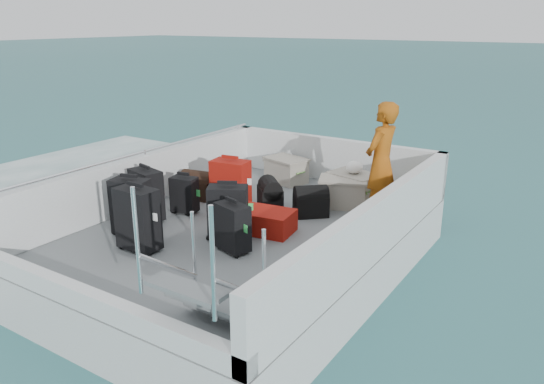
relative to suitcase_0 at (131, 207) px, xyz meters
The scene contains 23 objects.
ground 1.70m from the suitcase_0, 43.35° to the left, with size 160.00×160.00×0.00m, color #1A5B5C.
wake_foam 4.02m from the suitcase_0, 165.81° to the left, with size 10.00×10.00×0.00m, color white.
ferry_hull 1.55m from the suitcase_0, 43.35° to the left, with size 3.60×5.00×0.60m, color silver.
deck 1.44m from the suitcase_0, 43.35° to the left, with size 3.30×4.70×0.02m, color slate.
deck_fittings 1.50m from the suitcase_0, 25.08° to the left, with size 3.60×5.00×0.90m.
suitcase_0 is the anchor object (origin of this frame).
suitcase_1 0.49m from the suitcase_0, 113.83° to the left, with size 0.45×0.26×0.68m, color black.
suitcase_2 0.92m from the suitcase_0, 88.26° to the left, with size 0.35×0.21×0.50m, color black.
suitcase_3 0.50m from the suitcase_0, 34.15° to the right, with size 0.48×0.28×0.73m, color black.
suitcase_5 1.46m from the suitcase_0, 71.81° to the left, with size 0.50×0.30×0.69m, color maroon.
suitcase_6 1.35m from the suitcase_0, 11.37° to the left, with size 0.40×0.24×0.56m, color black.
suitcase_7 1.18m from the suitcase_0, 27.23° to the left, with size 0.46×0.27×0.65m, color black.
suitcase_8 1.63m from the suitcase_0, 36.11° to the left, with size 0.46×0.70×0.28m, color maroon.
duffel_0 1.53m from the suitcase_0, 98.87° to the left, with size 0.47×0.30×0.32m, color black, non-canonical shape.
duffel_1 1.96m from the suitcase_0, 63.68° to the left, with size 0.41×0.30×0.32m, color black, non-canonical shape.
duffel_2 2.32m from the suitcase_0, 49.43° to the left, with size 0.44×0.30×0.32m, color black, non-canonical shape.
crate_0 2.93m from the suitcase_0, 81.64° to the left, with size 0.61×0.42×0.37m, color #9D9589.
crate_1 3.01m from the suitcase_0, 83.78° to the left, with size 0.53×0.36×0.32m, color #9D9589.
crate_2 3.15m from the suitcase_0, 56.71° to the left, with size 0.63×0.44×0.38m, color #9D9589.
crate_3 2.89m from the suitcase_0, 54.02° to the left, with size 0.62×0.43×0.37m, color #9D9589.
yellow_bag 3.89m from the suitcase_0, 50.63° to the left, with size 0.28×0.26×0.22m, color gold.
white_bag 3.15m from the suitcase_0, 56.71° to the left, with size 0.24×0.24×0.18m, color white.
passenger 3.16m from the suitcase_0, 42.40° to the left, with size 0.57×0.37×1.55m, color orange.
Camera 1 is at (3.69, -5.08, 3.12)m, focal length 35.00 mm.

